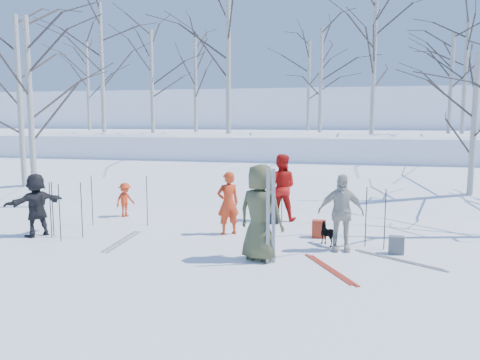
% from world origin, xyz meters
% --- Properties ---
extents(ground, '(120.00, 120.00, 0.00)m').
position_xyz_m(ground, '(0.00, 0.00, 0.00)').
color(ground, white).
rests_on(ground, ground).
extents(snow_ramp, '(70.00, 9.49, 4.12)m').
position_xyz_m(snow_ramp, '(0.00, 7.00, 0.15)').
color(snow_ramp, white).
rests_on(snow_ramp, ground).
extents(snow_plateau, '(70.00, 18.00, 2.20)m').
position_xyz_m(snow_plateau, '(0.00, 17.00, 1.00)').
color(snow_plateau, white).
rests_on(snow_plateau, ground).
extents(far_hill, '(90.00, 30.00, 6.00)m').
position_xyz_m(far_hill, '(0.00, 38.00, 2.00)').
color(far_hill, white).
rests_on(far_hill, ground).
extents(skier_olive_center, '(1.09, 0.88, 1.94)m').
position_xyz_m(skier_olive_center, '(0.95, -0.87, 0.97)').
color(skier_olive_center, '#42472A').
rests_on(skier_olive_center, ground).
extents(skier_red_north, '(0.68, 0.63, 1.55)m').
position_xyz_m(skier_red_north, '(-0.20, 1.07, 0.78)').
color(skier_red_north, red).
rests_on(skier_red_north, ground).
extents(skier_redor_behind, '(0.91, 0.71, 1.86)m').
position_xyz_m(skier_redor_behind, '(0.83, 3.00, 0.93)').
color(skier_redor_behind, '#B1110D').
rests_on(skier_redor_behind, ground).
extents(skier_red_seated, '(0.60, 0.74, 0.99)m').
position_xyz_m(skier_red_seated, '(-3.64, 2.44, 0.50)').
color(skier_red_seated, red).
rests_on(skier_red_seated, ground).
extents(skier_cream_east, '(1.03, 0.56, 1.67)m').
position_xyz_m(skier_cream_east, '(2.51, 0.18, 0.83)').
color(skier_cream_east, beige).
rests_on(skier_cream_east, ground).
extents(skier_grey_west, '(1.09, 1.47, 1.54)m').
position_xyz_m(skier_grey_west, '(-4.68, -0.14, 0.77)').
color(skier_grey_west, black).
rests_on(skier_grey_west, ground).
extents(dog, '(0.62, 0.63, 0.51)m').
position_xyz_m(dog, '(2.28, 0.59, 0.26)').
color(dog, black).
rests_on(dog, ground).
extents(upright_ski_left, '(0.09, 0.16, 1.90)m').
position_xyz_m(upright_ski_left, '(1.15, -1.14, 0.95)').
color(upright_ski_left, silver).
rests_on(upright_ski_left, ground).
extents(upright_ski_right, '(0.09, 0.23, 1.89)m').
position_xyz_m(upright_ski_right, '(1.25, -1.09, 0.95)').
color(upright_ski_right, silver).
rests_on(upright_ski_right, ground).
extents(ski_pair_a, '(1.94, 2.08, 0.02)m').
position_xyz_m(ski_pair_a, '(3.69, -0.30, 0.01)').
color(ski_pair_a, silver).
rests_on(ski_pair_a, ground).
extents(ski_pair_b, '(0.45, 1.93, 0.02)m').
position_xyz_m(ski_pair_b, '(-2.42, -0.16, 0.01)').
color(ski_pair_b, silver).
rests_on(ski_pair_b, ground).
extents(ski_pair_d, '(1.81, 2.07, 0.02)m').
position_xyz_m(ski_pair_d, '(2.35, -1.18, 0.01)').
color(ski_pair_d, '#A02716').
rests_on(ski_pair_d, ground).
extents(ski_pole_a, '(0.02, 0.02, 1.34)m').
position_xyz_m(ski_pole_a, '(-4.25, -0.20, 0.67)').
color(ski_pole_a, black).
rests_on(ski_pole_a, ground).
extents(ski_pole_b, '(0.02, 0.02, 1.34)m').
position_xyz_m(ski_pole_b, '(3.06, 0.62, 0.67)').
color(ski_pole_b, black).
rests_on(ski_pole_b, ground).
extents(ski_pole_c, '(0.02, 0.02, 1.34)m').
position_xyz_m(ski_pole_c, '(0.90, 2.77, 0.67)').
color(ski_pole_c, black).
rests_on(ski_pole_c, ground).
extents(ski_pole_d, '(0.02, 0.02, 1.34)m').
position_xyz_m(ski_pole_d, '(-3.99, 1.23, 0.67)').
color(ski_pole_d, black).
rests_on(ski_pole_d, ground).
extents(ski_pole_e, '(0.02, 0.02, 1.34)m').
position_xyz_m(ski_pole_e, '(-4.27, -0.09, 0.67)').
color(ski_pole_e, black).
rests_on(ski_pole_e, ground).
extents(ski_pole_f, '(0.02, 0.02, 1.34)m').
position_xyz_m(ski_pole_f, '(3.45, 0.49, 0.67)').
color(ski_pole_f, black).
rests_on(ski_pole_f, ground).
extents(ski_pole_g, '(0.02, 0.02, 1.34)m').
position_xyz_m(ski_pole_g, '(0.58, 2.48, 0.67)').
color(ski_pole_g, black).
rests_on(ski_pole_g, ground).
extents(ski_pole_h, '(0.02, 0.02, 1.34)m').
position_xyz_m(ski_pole_h, '(-3.85, -0.44, 0.67)').
color(ski_pole_h, black).
rests_on(ski_pole_h, ground).
extents(ski_pole_i, '(0.02, 0.02, 1.34)m').
position_xyz_m(ski_pole_i, '(-3.53, -0.03, 0.67)').
color(ski_pole_i, black).
rests_on(ski_pole_i, ground).
extents(ski_pole_j, '(0.02, 0.02, 1.34)m').
position_xyz_m(ski_pole_j, '(-2.53, 1.50, 0.67)').
color(ski_pole_j, black).
rests_on(ski_pole_j, ground).
extents(backpack_red, '(0.32, 0.22, 0.42)m').
position_xyz_m(backpack_red, '(2.01, 1.22, 0.21)').
color(backpack_red, '#A83019').
rests_on(backpack_red, ground).
extents(backpack_grey, '(0.30, 0.20, 0.38)m').
position_xyz_m(backpack_grey, '(3.67, 0.18, 0.19)').
color(backpack_grey, '#505357').
rests_on(backpack_grey, ground).
extents(backpack_dark, '(0.34, 0.24, 0.40)m').
position_xyz_m(backpack_dark, '(0.68, 2.51, 0.20)').
color(backpack_dark, black).
rests_on(backpack_dark, ground).
extents(birch_plateau_a, '(4.00, 4.00, 4.85)m').
position_xyz_m(birch_plateau_a, '(-4.81, 12.65, 4.63)').
color(birch_plateau_a, silver).
rests_on(birch_plateau_a, snow_plateau).
extents(birch_plateau_b, '(4.06, 4.06, 4.94)m').
position_xyz_m(birch_plateau_b, '(0.46, 16.69, 4.67)').
color(birch_plateau_b, silver).
rests_on(birch_plateau_b, snow_plateau).
extents(birch_plateau_d, '(4.19, 4.19, 5.12)m').
position_xyz_m(birch_plateau_d, '(-11.84, 14.55, 4.76)').
color(birch_plateau_d, silver).
rests_on(birch_plateau_d, snow_plateau).
extents(birch_plateau_e, '(5.29, 5.29, 6.70)m').
position_xyz_m(birch_plateau_e, '(-2.45, 10.00, 5.55)').
color(birch_plateau_e, silver).
rests_on(birch_plateau_e, snow_plateau).
extents(birch_plateau_f, '(3.82, 3.82, 4.59)m').
position_xyz_m(birch_plateau_f, '(-6.09, 10.24, 4.50)').
color(birch_plateau_f, silver).
rests_on(birch_plateau_f, snow_plateau).
extents(birch_plateau_g, '(4.04, 4.04, 4.91)m').
position_xyz_m(birch_plateau_g, '(7.52, 12.34, 4.66)').
color(birch_plateau_g, silver).
rests_on(birch_plateau_g, snow_plateau).
extents(birch_plateau_h, '(3.99, 3.99, 4.84)m').
position_xyz_m(birch_plateau_h, '(1.33, 12.74, 4.62)').
color(birch_plateau_h, silver).
rests_on(birch_plateau_h, snow_plateau).
extents(birch_plateau_i, '(4.27, 4.27, 5.25)m').
position_xyz_m(birch_plateau_i, '(3.58, 10.01, 4.82)').
color(birch_plateau_i, silver).
rests_on(birch_plateau_i, snow_plateau).
extents(birch_plateau_k, '(3.64, 3.64, 4.34)m').
position_xyz_m(birch_plateau_k, '(6.97, 12.38, 4.37)').
color(birch_plateau_k, silver).
rests_on(birch_plateau_k, snow_plateau).
extents(birch_plateau_l, '(4.87, 4.87, 6.10)m').
position_xyz_m(birch_plateau_l, '(-8.99, 11.05, 5.25)').
color(birch_plateau_l, silver).
rests_on(birch_plateau_l, snow_plateau).
extents(birch_edge_a, '(4.80, 4.80, 6.00)m').
position_xyz_m(birch_edge_a, '(-7.18, 3.19, 3.00)').
color(birch_edge_a, silver).
rests_on(birch_edge_a, ground).
extents(birch_edge_d, '(5.19, 5.19, 6.55)m').
position_xyz_m(birch_edge_d, '(-9.15, 5.26, 3.28)').
color(birch_edge_d, silver).
rests_on(birch_edge_d, ground).
extents(birch_edge_e, '(3.98, 3.98, 4.83)m').
position_xyz_m(birch_edge_e, '(6.38, 5.73, 2.42)').
color(birch_edge_e, silver).
rests_on(birch_edge_e, ground).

